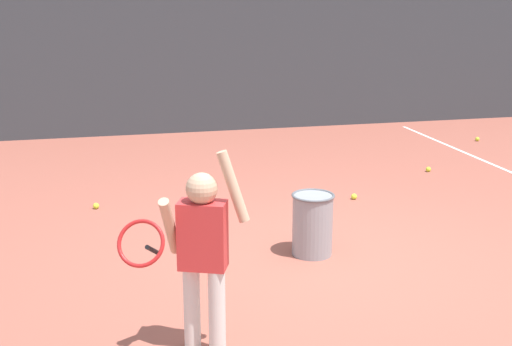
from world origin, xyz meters
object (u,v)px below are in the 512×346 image
tennis_ball_1 (354,197)px  ball_hopper (312,224)px  tennis_ball_0 (428,169)px  tennis_ball_2 (477,139)px  tennis_ball_6 (96,206)px  tennis_player (201,247)px  tennis_ball_3 (214,274)px

tennis_ball_1 → ball_hopper: bearing=-124.0°
tennis_ball_0 → tennis_ball_2: same height
ball_hopper → tennis_ball_1: size_ratio=8.52×
tennis_ball_2 → tennis_ball_6: 6.29m
tennis_ball_2 → tennis_ball_6: size_ratio=1.00×
tennis_player → tennis_ball_1: bearing=74.6°
tennis_player → ball_hopper: bearing=71.5°
tennis_player → tennis_ball_6: size_ratio=20.46×
tennis_ball_1 → tennis_ball_2: (3.06, 2.45, 0.00)m
tennis_ball_1 → tennis_ball_6: bearing=173.4°
ball_hopper → tennis_ball_0: ball_hopper is taller
tennis_ball_3 → tennis_ball_6: same height
tennis_ball_3 → tennis_ball_1: bearing=42.6°
tennis_player → tennis_ball_0: size_ratio=20.46×
tennis_ball_0 → tennis_ball_2: 2.26m
tennis_ball_0 → tennis_ball_6: size_ratio=1.00×
ball_hopper → tennis_ball_1: ball_hopper is taller
ball_hopper → tennis_ball_0: 3.37m
tennis_ball_2 → tennis_ball_0: bearing=-137.1°
tennis_player → tennis_ball_2: (5.26, 5.34, -0.69)m
tennis_ball_3 → tennis_ball_6: size_ratio=1.00×
tennis_player → tennis_ball_3: size_ratio=20.46×
tennis_ball_0 → tennis_ball_6: (-4.27, -0.58, 0.00)m
tennis_player → tennis_ball_0: (3.61, 3.81, -0.69)m
tennis_ball_1 → tennis_ball_2: 3.92m
tennis_ball_0 → tennis_ball_1: same height
tennis_ball_0 → tennis_ball_3: size_ratio=1.00×
tennis_ball_3 → ball_hopper: bearing=18.5°
ball_hopper → tennis_ball_6: ball_hopper is taller
tennis_ball_0 → tennis_ball_2: (1.65, 1.54, 0.00)m
tennis_player → ball_hopper: (1.22, 1.43, -0.44)m
tennis_player → tennis_ball_3: tennis_player is taller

